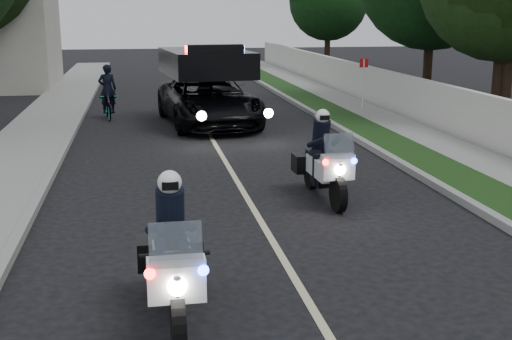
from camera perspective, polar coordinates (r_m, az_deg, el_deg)
The scene contains 18 objects.
ground at distance 8.91m, azimuth 4.31°, elevation -10.88°, with size 120.00×120.00×0.00m, color black.
curb_right at distance 19.23m, azimuth 8.89°, elevation 2.54°, with size 0.20×60.00×0.15m, color gray.
grass_verge at distance 19.46m, azimuth 10.84°, elevation 2.60°, with size 1.20×60.00×0.16m, color #193814.
sidewalk_right at distance 19.96m, azimuth 14.34°, elevation 2.69°, with size 1.40×60.00×0.16m, color gray.
property_wall at distance 20.28m, azimuth 17.04°, elevation 4.61°, with size 0.22×60.00×1.50m, color beige.
curb_left at distance 18.34m, azimuth -16.18°, elevation 1.63°, with size 0.20×60.00×0.15m, color gray.
sidewalk_left at distance 18.49m, azimuth -19.57°, elevation 1.49°, with size 2.00×60.00×0.16m, color gray.
lane_marking at distance 18.35m, azimuth -3.34°, elevation 1.93°, with size 0.12×50.00×0.01m, color #BFB78C.
police_moto_left at distance 8.40m, azimuth -7.00°, elevation -12.53°, with size 0.76×2.16×1.84m, color silver, non-canonical shape.
police_moto_right at distance 13.40m, azimuth 5.76°, elevation -2.48°, with size 0.74×2.12×1.80m, color silver, non-canonical shape.
police_suv at distance 22.09m, azimuth -4.04°, elevation 3.88°, with size 2.72×5.87×2.85m, color black.
bicycle at distance 23.83m, azimuth -12.47°, elevation 4.30°, with size 0.57×1.64×0.86m, color black.
cyclist at distance 23.83m, azimuth -12.47°, elevation 4.30°, with size 0.61×0.41×1.69m, color black.
sign_post at distance 24.88m, azimuth 9.07°, elevation 4.83°, with size 0.32×0.32×2.05m, color red, non-canonical shape.
tree_right_b at distance 23.85m, azimuth 19.71°, elevation 3.84°, with size 5.61×5.61×9.35m, color #1E3D14, non-canonical shape.
tree_right_c at distance 23.83m, azimuth 20.35°, elevation 3.78°, with size 6.32×6.32×10.54m, color #1A3310, non-canonical shape.
tree_right_d at distance 28.04m, azimuth 14.30°, elevation 5.54°, with size 5.91×5.91×9.84m, color #133A13, non-canonical shape.
tree_right_e at distance 43.67m, azimuth 6.07°, elevation 8.58°, with size 4.97×4.97×8.28m, color #103310, non-canonical shape.
Camera 1 is at (-2.05, -7.86, 3.67)m, focal length 46.73 mm.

